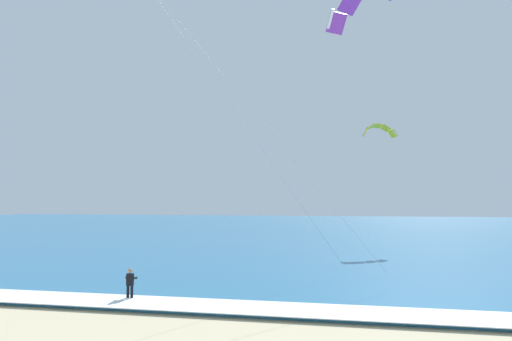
{
  "coord_description": "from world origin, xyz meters",
  "views": [
    {
      "loc": [
        12.23,
        -6.52,
        5.1
      ],
      "look_at": [
        7.7,
        16.34,
        6.68
      ],
      "focal_mm": 30.74,
      "sensor_mm": 36.0,
      "label": 1
    }
  ],
  "objects_px": {
    "surfboard": "(130,302)",
    "kite_primary": "(358,0)",
    "kite_distant": "(378,129)",
    "kitesurfer": "(130,283)"
  },
  "relations": [
    {
      "from": "surfboard",
      "to": "kite_distant",
      "type": "distance_m",
      "value": 34.65
    },
    {
      "from": "kitesurfer",
      "to": "kite_distant",
      "type": "height_order",
      "value": "kite_distant"
    },
    {
      "from": "surfboard",
      "to": "kitesurfer",
      "type": "relative_size",
      "value": 0.86
    },
    {
      "from": "kitesurfer",
      "to": "kite_primary",
      "type": "relative_size",
      "value": 0.1
    },
    {
      "from": "kite_distant",
      "to": "surfboard",
      "type": "bearing_deg",
      "value": -116.64
    },
    {
      "from": "kite_primary",
      "to": "kite_distant",
      "type": "bearing_deg",
      "value": 82.71
    },
    {
      "from": "surfboard",
      "to": "kite_primary",
      "type": "distance_m",
      "value": 22.13
    },
    {
      "from": "kitesurfer",
      "to": "kite_distant",
      "type": "distance_m",
      "value": 34.31
    },
    {
      "from": "kitesurfer",
      "to": "kite_distant",
      "type": "bearing_deg",
      "value": 63.34
    },
    {
      "from": "surfboard",
      "to": "kite_primary",
      "type": "height_order",
      "value": "kite_primary"
    }
  ]
}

